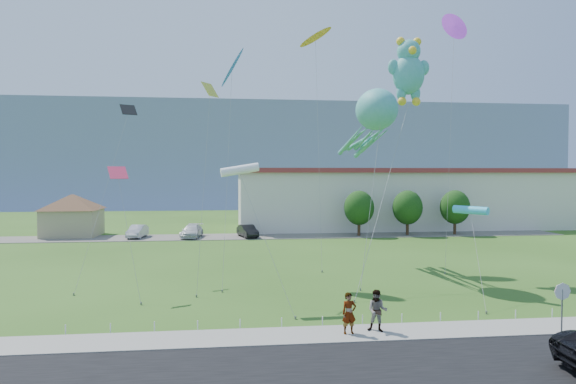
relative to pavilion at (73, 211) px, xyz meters
The scene contains 27 objects.
ground 45.05m from the pavilion, 57.72° to the right, with size 160.00×160.00×0.00m, color #2D5116.
road 51.97m from the pavilion, 62.45° to the right, with size 80.00×8.00×0.06m, color black.
sidewalk 47.39m from the pavilion, 59.50° to the right, with size 80.00×2.50×0.10m, color gray.
parking_strip 24.37m from the pavilion, ahead, with size 70.00×6.00×0.06m, color #59544C.
hill_ridge 85.96m from the pavilion, 73.69° to the left, with size 160.00×50.00×25.00m, color slate.
pavilion is the anchor object (origin of this frame).
warehouse 50.37m from the pavilion, ahead, with size 61.00×15.00×8.20m.
stop_sign 53.90m from the pavilion, 51.56° to the right, with size 0.80×0.07×2.50m.
rope_fence 46.13m from the pavilion, 58.59° to the right, with size 26.05×0.05×0.50m.
tree_near 34.24m from the pavilion, ahead, with size 3.60×3.60×5.47m.
tree_mid 40.20m from the pavilion, ahead, with size 3.60×3.60×5.47m.
tree_far 46.18m from the pavilion, ahead, with size 3.60×3.60×5.47m.
pedestrian_left 47.40m from the pavilion, 59.63° to the right, with size 0.69×0.45×1.89m, color gray.
pedestrian_right 47.97m from the pavilion, 58.09° to the right, with size 0.94×0.74×1.94m, color gray.
parked_car_silver 8.78m from the pavilion, 19.42° to the right, with size 1.53×4.39×1.45m, color #AFAEB5.
parked_car_white 14.82m from the pavilion, 13.26° to the right, with size 2.04×5.01×1.45m, color silver.
parked_car_black 21.18m from the pavilion, 10.45° to the right, with size 1.52×4.35×1.43m, color black.
octopus_kite 40.30m from the pavilion, 42.63° to the right, with size 3.75×11.03×13.50m.
teddy_bear_kite 43.04m from the pavilion, 38.94° to the right, with size 8.07×10.12×17.75m.
small_kite_white 39.28m from the pavilion, 60.60° to the right, with size 3.02×5.17×8.10m.
small_kite_cyan 47.33m from the pavilion, 44.98° to the right, with size 1.71×5.94×5.62m.
small_kite_pink 33.48m from the pavilion, 69.16° to the right, with size 2.57×3.98×7.94m.
small_kite_purple 46.42m from the pavilion, 31.84° to the right, with size 3.59×5.41×20.32m.
small_kite_black 28.70m from the pavilion, 66.72° to the right, with size 2.83×7.34×12.59m.
small_kite_yellow 36.03m from the pavilion, 60.54° to the right, with size 1.49×3.05×13.26m.
small_kite_blue 34.15m from the pavilion, 54.13° to the right, with size 1.80×6.36×15.87m.
small_kite_orange 36.20m from the pavilion, 37.01° to the right, with size 1.80×7.09×19.98m.
Camera 1 is at (-5.55, -25.66, 7.42)m, focal length 32.00 mm.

